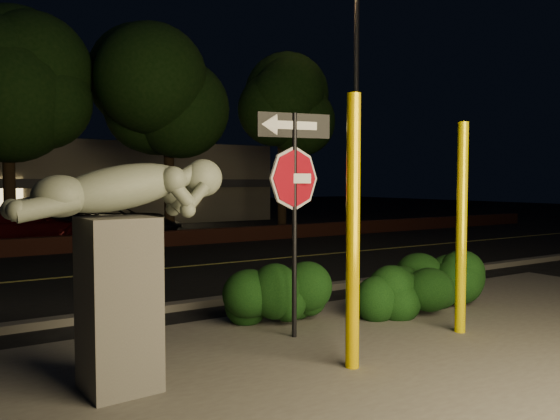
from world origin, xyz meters
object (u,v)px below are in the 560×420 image
at_px(parked_car_dark, 110,222).
at_px(sculpture, 122,247).
at_px(parked_car_darkred, 18,227).
at_px(signpost, 294,179).
at_px(streetlight, 351,80).
at_px(yellow_pole_right, 461,229).
at_px(yellow_pole_left, 353,233).

bearing_deg(parked_car_dark, sculpture, -169.17).
distance_m(parked_car_darkred, parked_car_dark, 3.03).
height_order(parked_car_darkred, parked_car_dark, parked_car_dark).
relative_size(signpost, streetlight, 0.29).
bearing_deg(parked_car_dark, signpost, -159.54).
xyz_separation_m(yellow_pole_right, parked_car_dark, (-0.96, 14.26, -0.76)).
relative_size(yellow_pole_left, yellow_pole_right, 1.05).
height_order(yellow_pole_left, sculpture, yellow_pole_left).
xyz_separation_m(streetlight, parked_car_dark, (-8.75, 2.46, -5.36)).
relative_size(signpost, parked_car_darkred, 0.65).
bearing_deg(sculpture, signpost, 9.73).
distance_m(yellow_pole_left, sculpture, 2.45).
xyz_separation_m(streetlight, parked_car_darkred, (-11.73, 1.89, -5.38)).
height_order(yellow_pole_left, signpost, yellow_pole_left).
height_order(yellow_pole_left, streetlight, streetlight).
bearing_deg(yellow_pole_left, sculpture, 162.38).
bearing_deg(streetlight, sculpture, -116.61).
height_order(yellow_pole_right, streetlight, streetlight).
bearing_deg(parked_car_dark, streetlight, -80.48).
height_order(signpost, parked_car_darkred, signpost).
xyz_separation_m(yellow_pole_left, yellow_pole_right, (2.18, 0.31, -0.08)).
relative_size(yellow_pole_right, parked_car_darkred, 0.63).
distance_m(yellow_pole_left, yellow_pole_right, 2.20).
height_order(yellow_pole_left, parked_car_darkred, yellow_pole_left).
xyz_separation_m(signpost, streetlight, (9.86, 10.78, 3.92)).
distance_m(signpost, sculpture, 2.61).
relative_size(signpost, parked_car_dark, 0.60).
bearing_deg(streetlight, parked_car_darkred, -168.52).
bearing_deg(sculpture, parked_car_dark, 71.75).
xyz_separation_m(yellow_pole_right, signpost, (-2.06, 1.02, 0.67)).
bearing_deg(parked_car_darkred, yellow_pole_left, 167.65).
bearing_deg(streetlight, yellow_pole_left, -108.82).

